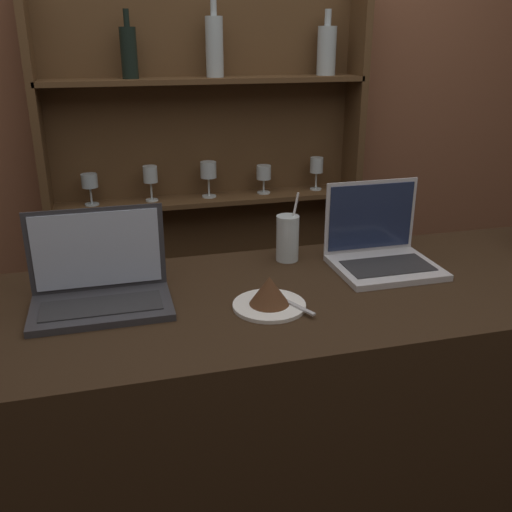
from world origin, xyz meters
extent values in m
cube|color=black|center=(0.00, 0.33, 0.53)|extent=(1.89, 0.66, 1.06)
cube|color=brown|center=(0.00, 1.43, 1.35)|extent=(7.00, 0.06, 2.70)
cube|color=brown|center=(-0.73, 1.31, 0.96)|extent=(0.03, 0.18, 1.93)
cube|color=brown|center=(0.56, 1.31, 0.96)|extent=(0.03, 0.18, 1.93)
cube|color=brown|center=(-0.08, 1.40, 0.96)|extent=(1.31, 0.02, 1.93)
cube|color=brown|center=(-0.08, 1.31, 0.58)|extent=(1.27, 0.18, 0.02)
cube|color=brown|center=(-0.08, 1.31, 1.06)|extent=(1.27, 0.18, 0.02)
cube|color=brown|center=(-0.08, 1.31, 1.54)|extent=(1.27, 0.18, 0.02)
cylinder|color=silver|center=(-0.56, 1.31, 1.07)|extent=(0.06, 0.06, 0.01)
cylinder|color=silver|center=(-0.56, 1.31, 1.11)|extent=(0.01, 0.01, 0.07)
cylinder|color=silver|center=(-0.56, 1.31, 1.17)|extent=(0.06, 0.06, 0.05)
cylinder|color=silver|center=(-0.32, 1.31, 1.07)|extent=(0.05, 0.05, 0.01)
cylinder|color=silver|center=(-0.32, 1.31, 1.11)|extent=(0.01, 0.01, 0.07)
cylinder|color=silver|center=(-0.32, 1.31, 1.18)|extent=(0.06, 0.06, 0.07)
cylinder|color=silver|center=(-0.08, 1.31, 1.07)|extent=(0.06, 0.06, 0.01)
cylinder|color=silver|center=(-0.08, 1.31, 1.11)|extent=(0.01, 0.01, 0.08)
cylinder|color=silver|center=(-0.08, 1.31, 1.19)|extent=(0.07, 0.07, 0.07)
cylinder|color=silver|center=(0.15, 1.31, 1.07)|extent=(0.06, 0.06, 0.01)
cylinder|color=silver|center=(0.15, 1.31, 1.10)|extent=(0.01, 0.01, 0.06)
cylinder|color=silver|center=(0.15, 1.31, 1.16)|extent=(0.06, 0.06, 0.06)
cylinder|color=silver|center=(0.39, 1.31, 1.07)|extent=(0.05, 0.05, 0.01)
cylinder|color=silver|center=(0.39, 1.31, 1.11)|extent=(0.01, 0.01, 0.07)
cylinder|color=silver|center=(0.39, 1.31, 1.18)|extent=(0.06, 0.06, 0.07)
cylinder|color=#B2C1C6|center=(0.42, 1.31, 1.65)|extent=(0.08, 0.08, 0.19)
cylinder|color=#B2C1C6|center=(0.42, 1.31, 1.77)|extent=(0.03, 0.03, 0.06)
cylinder|color=black|center=(-0.37, 1.31, 1.64)|extent=(0.06, 0.06, 0.18)
cylinder|color=black|center=(-0.37, 1.31, 1.77)|extent=(0.02, 0.02, 0.06)
cylinder|color=#B2C1C6|center=(-0.05, 1.31, 1.66)|extent=(0.07, 0.07, 0.22)
cylinder|color=#B2C1C6|center=(-0.05, 1.31, 1.81)|extent=(0.02, 0.02, 0.07)
cube|color=#333338|center=(-0.53, 0.34, 1.07)|extent=(0.34, 0.20, 0.02)
cube|color=#28282B|center=(-0.53, 0.33, 1.08)|extent=(0.29, 0.11, 0.00)
cube|color=#333338|center=(-0.53, 0.44, 1.19)|extent=(0.34, 0.00, 0.22)
cube|color=silver|center=(-0.53, 0.44, 1.19)|extent=(0.32, 0.01, 0.20)
cube|color=silver|center=(0.27, 0.40, 1.07)|extent=(0.29, 0.24, 0.02)
cube|color=#28282B|center=(0.27, 0.39, 1.08)|extent=(0.25, 0.13, 0.00)
cube|color=silver|center=(0.27, 0.52, 1.19)|extent=(0.29, 0.00, 0.22)
cube|color=#1E2847|center=(0.27, 0.52, 1.19)|extent=(0.27, 0.01, 0.20)
cylinder|color=white|center=(-0.12, 0.26, 1.07)|extent=(0.19, 0.19, 0.01)
cone|color=#51301C|center=(-0.12, 0.26, 1.11)|extent=(0.10, 0.10, 0.07)
cube|color=#B7B7BC|center=(-0.07, 0.24, 1.08)|extent=(0.08, 0.16, 0.00)
cylinder|color=silver|center=(0.02, 0.56, 1.13)|extent=(0.07, 0.07, 0.14)
cylinder|color=white|center=(0.03, 0.56, 1.17)|extent=(0.04, 0.01, 0.21)
camera|label=1|loc=(-0.49, -0.99, 1.71)|focal=40.00mm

